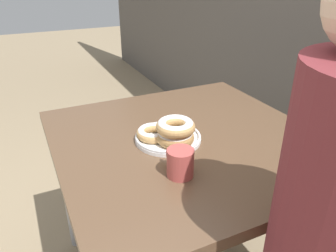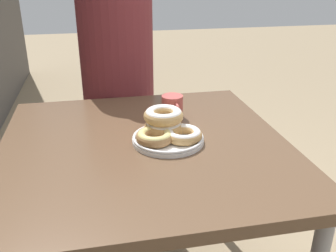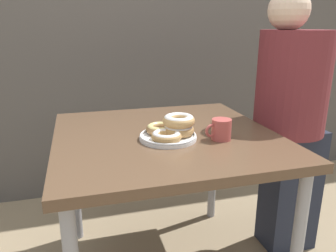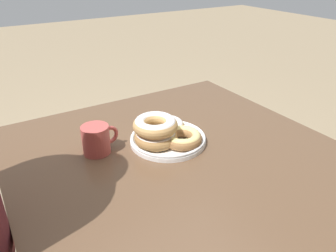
# 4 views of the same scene
# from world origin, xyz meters

# --- Properties ---
(dining_table) EXTENTS (0.99, 0.98, 0.77)m
(dining_table) POSITION_xyz_m (0.00, 0.10, 0.69)
(dining_table) COLOR brown
(dining_table) RESTS_ON ground_plane
(donut_plate) EXTENTS (0.27, 0.25, 0.10)m
(donut_plate) POSITION_xyz_m (0.00, 0.03, 0.81)
(donut_plate) COLOR white
(donut_plate) RESTS_ON dining_table
(coffee_mug) EXTENTS (0.12, 0.08, 0.09)m
(coffee_mug) POSITION_xyz_m (0.21, -0.04, 0.81)
(coffee_mug) COLOR #B74C47
(coffee_mug) RESTS_ON dining_table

